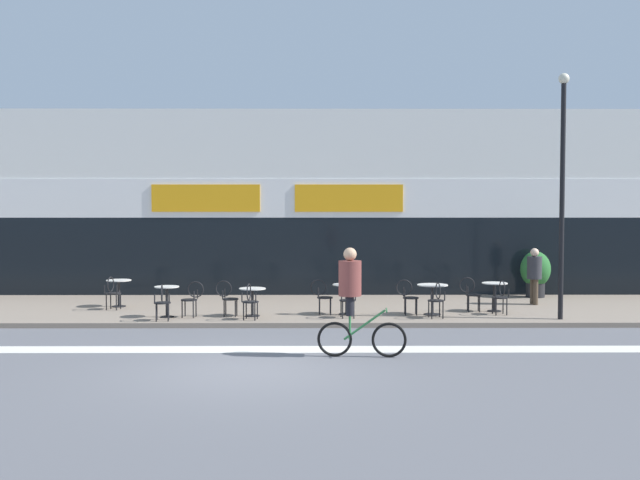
{
  "coord_description": "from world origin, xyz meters",
  "views": [
    {
      "loc": [
        1.19,
        -13.09,
        2.93
      ],
      "look_at": [
        1.29,
        6.36,
        2.0
      ],
      "focal_mm": 42.0,
      "sensor_mm": 36.0,
      "label": 1
    }
  ],
  "objects_px": {
    "cafe_chair_0_near": "(112,291)",
    "cafe_chair_5_near": "(501,295)",
    "cafe_chair_4_near": "(437,298)",
    "cafe_chair_1_side": "(192,297)",
    "bistro_table_4": "(432,293)",
    "pedestrian_near_end": "(534,271)",
    "bistro_table_2": "(252,296)",
    "cafe_chair_2_side": "(227,296)",
    "cyclist_0": "(353,293)",
    "cafe_chair_3_side": "(322,294)",
    "bistro_table_3": "(347,293)",
    "bistro_table_0": "(119,288)",
    "cafe_chair_1_near": "(162,300)",
    "planter_pot": "(535,272)",
    "bistro_table_5": "(495,291)",
    "cafe_chair_3_near": "(348,297)",
    "cafe_chair_4_side": "(408,295)",
    "lamp_post": "(562,180)",
    "bistro_table_1": "(167,296)",
    "cafe_chair_2_near": "(250,299)",
    "cafe_chair_5_side": "(471,292)"
  },
  "relations": [
    {
      "from": "cafe_chair_3_near",
      "to": "cafe_chair_0_near",
      "type": "bearing_deg",
      "value": 70.61
    },
    {
      "from": "pedestrian_near_end",
      "to": "cafe_chair_2_side",
      "type": "bearing_deg",
      "value": 179.94
    },
    {
      "from": "cafe_chair_1_near",
      "to": "bistro_table_2",
      "type": "bearing_deg",
      "value": -78.0
    },
    {
      "from": "cafe_chair_3_side",
      "to": "pedestrian_near_end",
      "type": "bearing_deg",
      "value": 16.36
    },
    {
      "from": "bistro_table_1",
      "to": "cafe_chair_2_near",
      "type": "height_order",
      "value": "cafe_chair_2_near"
    },
    {
      "from": "bistro_table_3",
      "to": "bistro_table_5",
      "type": "distance_m",
      "value": 3.94
    },
    {
      "from": "cafe_chair_1_side",
      "to": "cafe_chair_2_side",
      "type": "xyz_separation_m",
      "value": [
        0.86,
        0.17,
        0.0
      ]
    },
    {
      "from": "cafe_chair_4_near",
      "to": "cyclist_0",
      "type": "relative_size",
      "value": 0.43
    },
    {
      "from": "bistro_table_2",
      "to": "cafe_chair_5_near",
      "type": "bearing_deg",
      "value": 1.57
    },
    {
      "from": "cafe_chair_0_near",
      "to": "cafe_chair_3_near",
      "type": "distance_m",
      "value": 6.38
    },
    {
      "from": "planter_pot",
      "to": "cyclist_0",
      "type": "distance_m",
      "value": 10.16
    },
    {
      "from": "cafe_chair_1_side",
      "to": "cafe_chair_4_near",
      "type": "height_order",
      "value": "same"
    },
    {
      "from": "cafe_chair_0_near",
      "to": "cafe_chair_5_near",
      "type": "distance_m",
      "value": 10.16
    },
    {
      "from": "bistro_table_4",
      "to": "cafe_chair_3_side",
      "type": "distance_m",
      "value": 2.81
    },
    {
      "from": "cafe_chair_3_near",
      "to": "bistro_table_3",
      "type": "bearing_deg",
      "value": -5.23
    },
    {
      "from": "bistro_table_1",
      "to": "cafe_chair_1_side",
      "type": "distance_m",
      "value": 0.63
    },
    {
      "from": "cafe_chair_1_near",
      "to": "cafe_chair_2_side",
      "type": "bearing_deg",
      "value": -70.41
    },
    {
      "from": "cafe_chair_3_near",
      "to": "pedestrian_near_end",
      "type": "xyz_separation_m",
      "value": [
        5.34,
        2.52,
        0.42
      ]
    },
    {
      "from": "bistro_table_0",
      "to": "cafe_chair_1_near",
      "type": "relative_size",
      "value": 0.82
    },
    {
      "from": "bistro_table_1",
      "to": "bistro_table_2",
      "type": "distance_m",
      "value": 2.12
    },
    {
      "from": "bistro_table_2",
      "to": "cafe_chair_4_side",
      "type": "bearing_deg",
      "value": 3.16
    },
    {
      "from": "cafe_chair_0_near",
      "to": "cafe_chair_4_side",
      "type": "distance_m",
      "value": 7.81
    },
    {
      "from": "cafe_chair_5_side",
      "to": "cafe_chair_3_side",
      "type": "bearing_deg",
      "value": -166.7
    },
    {
      "from": "cafe_chair_4_near",
      "to": "pedestrian_near_end",
      "type": "relative_size",
      "value": 0.57
    },
    {
      "from": "cafe_chair_0_near",
      "to": "cafe_chair_4_near",
      "type": "height_order",
      "value": "same"
    },
    {
      "from": "cafe_chair_1_side",
      "to": "cafe_chair_3_side",
      "type": "distance_m",
      "value": 3.27
    },
    {
      "from": "bistro_table_2",
      "to": "cafe_chair_2_side",
      "type": "bearing_deg",
      "value": 179.81
    },
    {
      "from": "bistro_table_3",
      "to": "cafe_chair_4_side",
      "type": "relative_size",
      "value": 0.86
    },
    {
      "from": "bistro_table_5",
      "to": "cafe_chair_3_near",
      "type": "xyz_separation_m",
      "value": [
        -3.9,
        -1.15,
        -0.02
      ]
    },
    {
      "from": "bistro_table_3",
      "to": "bistro_table_4",
      "type": "xyz_separation_m",
      "value": [
        2.18,
        -0.06,
        0.0
      ]
    },
    {
      "from": "cafe_chair_0_near",
      "to": "cyclist_0",
      "type": "xyz_separation_m",
      "value": [
        6.13,
        -5.56,
        0.59
      ]
    },
    {
      "from": "bistro_table_3",
      "to": "bistro_table_5",
      "type": "bearing_deg",
      "value": 7.6
    },
    {
      "from": "pedestrian_near_end",
      "to": "cafe_chair_4_side",
      "type": "bearing_deg",
      "value": -167.33
    },
    {
      "from": "cafe_chair_1_side",
      "to": "cafe_chair_0_near",
      "type": "bearing_deg",
      "value": -24.06
    },
    {
      "from": "bistro_table_2",
      "to": "bistro_table_3",
      "type": "distance_m",
      "value": 2.39
    },
    {
      "from": "cafe_chair_2_side",
      "to": "cafe_chair_3_side",
      "type": "xyz_separation_m",
      "value": [
        2.38,
        0.27,
        0.0
      ]
    },
    {
      "from": "bistro_table_1",
      "to": "bistro_table_2",
      "type": "bearing_deg",
      "value": 4.31
    },
    {
      "from": "lamp_post",
      "to": "bistro_table_3",
      "type": "bearing_deg",
      "value": 171.34
    },
    {
      "from": "bistro_table_0",
      "to": "cafe_chair_1_side",
      "type": "height_order",
      "value": "cafe_chair_1_side"
    },
    {
      "from": "bistro_table_0",
      "to": "cafe_chair_3_near",
      "type": "height_order",
      "value": "cafe_chair_3_near"
    },
    {
      "from": "bistro_table_1",
      "to": "cafe_chair_3_side",
      "type": "xyz_separation_m",
      "value": [
        3.86,
        0.44,
        -0.02
      ]
    },
    {
      "from": "bistro_table_3",
      "to": "cafe_chair_3_side",
      "type": "bearing_deg",
      "value": -179.85
    },
    {
      "from": "bistro_table_4",
      "to": "pedestrian_near_end",
      "type": "relative_size",
      "value": 0.5
    },
    {
      "from": "bistro_table_3",
      "to": "cyclist_0",
      "type": "distance_m",
      "value": 4.74
    },
    {
      "from": "bistro_table_4",
      "to": "cafe_chair_3_side",
      "type": "bearing_deg",
      "value": 178.75
    },
    {
      "from": "bistro_table_2",
      "to": "bistro_table_4",
      "type": "height_order",
      "value": "bistro_table_4"
    },
    {
      "from": "cafe_chair_1_side",
      "to": "cafe_chair_5_near",
      "type": "distance_m",
      "value": 7.78
    },
    {
      "from": "bistro_table_4",
      "to": "cafe_chair_5_near",
      "type": "bearing_deg",
      "value": -1.38
    },
    {
      "from": "lamp_post",
      "to": "bistro_table_4",
      "type": "bearing_deg",
      "value": 166.43
    },
    {
      "from": "planter_pot",
      "to": "bistro_table_2",
      "type": "bearing_deg",
      "value": -155.12
    }
  ]
}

